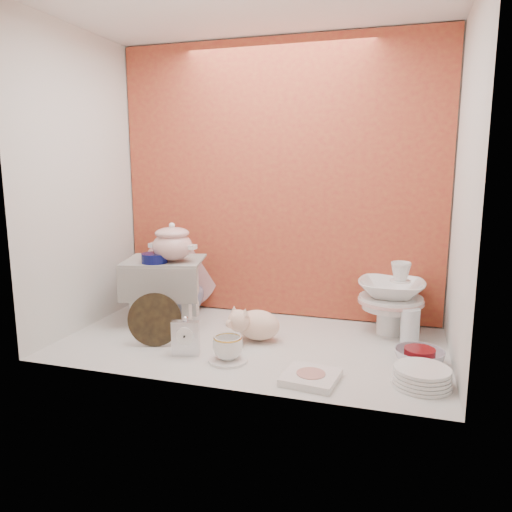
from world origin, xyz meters
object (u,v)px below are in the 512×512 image
Objects in this scene: blue_white_vase at (181,289)px; mantel_clock at (186,336)px; step_stool at (165,291)px; dinner_plate_stack at (422,376)px; soup_tureen at (172,242)px; gold_rim_teacup at (228,347)px; plush_pig at (258,324)px; crystal_bowl at (419,357)px; floral_platter at (180,272)px; porcelain_tower at (391,298)px.

blue_white_vase is 0.67m from mantel_clock.
step_stool is 1.38m from dinner_plate_stack.
soup_tureen is 1.89× the size of gold_rim_teacup.
gold_rim_teacup is at bearing -122.41° from plush_pig.
step_stool is at bearing 170.80° from crystal_bowl.
mantel_clock reaches higher than gold_rim_teacup.
floral_platter is (-0.11, 0.31, -0.23)m from soup_tureen.
step_stool is 1.76× the size of dinner_plate_stack.
crystal_bowl is at bearing -69.49° from porcelain_tower.
gold_rim_teacup is (0.20, -0.01, -0.03)m from mantel_clock.
soup_tureen is 0.69m from gold_rim_teacup.
porcelain_tower is (1.20, -0.11, -0.03)m from floral_platter.
plush_pig is at bearing -10.43° from soup_tureen.
soup_tureen reaches higher than crystal_bowl.
soup_tureen is 0.66× the size of porcelain_tower.
gold_rim_teacup is (0.44, -0.37, -0.38)m from soup_tureen.
mantel_clock is (0.31, -0.41, -0.08)m from step_stool.
porcelain_tower is (1.17, 0.15, 0.01)m from step_stool.
gold_rim_teacup is 0.82m from crystal_bowl.
gold_rim_teacup is (0.51, -0.42, -0.11)m from step_stool.
floral_platter is at bearing 83.11° from step_stool.
step_stool is 0.58m from plush_pig.
step_stool is 0.27m from floral_platter.
porcelain_tower is at bearing 103.68° from dinner_plate_stack.
gold_rim_teacup is at bearing 179.60° from dinner_plate_stack.
step_stool is 3.12× the size of gold_rim_teacup.
plush_pig is at bearing 174.18° from crystal_bowl.
dinner_plate_stack is at bearing -88.81° from crystal_bowl.
porcelain_tower reaches higher than dinner_plate_stack.
dinner_plate_stack is (0.80, -0.01, -0.03)m from gold_rim_teacup.
floral_platter reaches higher than plush_pig.
dinner_plate_stack is 0.62× the size of porcelain_tower.
blue_white_vase is 0.72× the size of porcelain_tower.
gold_rim_teacup reaches higher than dinner_plate_stack.
floral_platter is at bearing 124.05° from plush_pig.
step_stool is 1.08× the size of porcelain_tower.
crystal_bowl is (0.74, -0.08, -0.05)m from plush_pig.
mantel_clock is 1.38× the size of gold_rim_teacup.
dinner_plate_stack is (1.30, -0.61, -0.10)m from blue_white_vase.
soup_tureen is at bearing 147.26° from plush_pig.
blue_white_vase is at bearing 127.60° from plush_pig.
step_stool reaches higher than plush_pig.
soup_tureen reaches higher than porcelain_tower.
floral_platter is 1.43m from crystal_bowl.
dinner_plate_stack is (1.00, -0.02, -0.05)m from mantel_clock.
plush_pig is at bearing 79.90° from gold_rim_teacup.
soup_tureen reaches higher than mantel_clock.
porcelain_tower is at bearing -6.75° from step_stool.
mantel_clock is at bearing -57.22° from soup_tureen.
mantel_clock is 1.03m from porcelain_tower.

